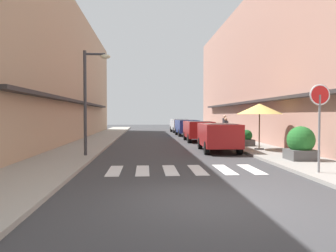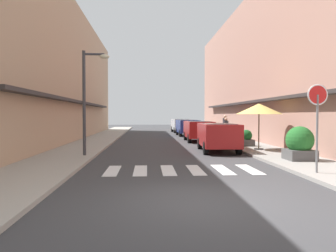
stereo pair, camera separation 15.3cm
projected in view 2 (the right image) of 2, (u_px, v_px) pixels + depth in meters
name	position (u px, v px, depth m)	size (l,w,h in m)	color
ground_plane	(165.00, 143.00, 23.22)	(87.37, 87.37, 0.00)	#38383A
sidewalk_left	(94.00, 142.00, 22.92)	(2.64, 55.60, 0.12)	#9E998E
sidewalk_right	(234.00, 141.00, 23.51)	(2.64, 55.60, 0.12)	gray
building_row_left	(41.00, 72.00, 23.51)	(5.50, 37.74, 9.87)	tan
building_row_right	(282.00, 68.00, 24.55)	(5.50, 37.74, 10.68)	#A87A6B
crosswalk	(182.00, 170.00, 11.59)	(5.20, 2.20, 0.01)	silver
parked_car_near	(218.00, 134.00, 17.41)	(1.97, 4.18, 1.47)	maroon
parked_car_mid	(198.00, 129.00, 24.15)	(1.85, 4.18, 1.47)	maroon
parked_car_far	(187.00, 126.00, 30.84)	(1.88, 4.06, 1.47)	navy
parked_car_distant	(181.00, 124.00, 37.02)	(1.93, 4.03, 1.47)	silver
round_street_sign	(317.00, 105.00, 10.33)	(0.65, 0.07, 2.73)	slate
street_lamp	(89.00, 90.00, 14.85)	(1.19, 0.28, 4.62)	#38383D
cafe_umbrella	(259.00, 109.00, 17.34)	(2.38, 2.38, 2.38)	#262626
planter_corner	(300.00, 144.00, 13.36)	(1.10, 1.10, 1.34)	#4C4C4C
planter_midblock	(246.00, 139.00, 19.46)	(0.79, 0.79, 0.93)	#4C4C4C
pedestrian_walking_near	(226.00, 129.00, 22.76)	(0.34, 0.34, 1.62)	#282B33
pedestrian_walking_far	(225.00, 126.00, 24.75)	(0.34, 0.34, 1.78)	#282B33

